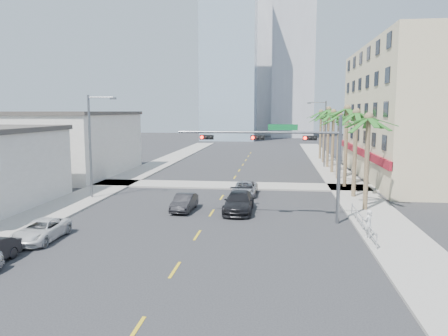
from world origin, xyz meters
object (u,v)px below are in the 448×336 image
traffic_signal_mast (291,149)px  car_lane_right (239,202)px  pedestrian (368,224)px  car_parked_far (41,230)px  car_lane_left (184,202)px  car_lane_center (245,188)px

traffic_signal_mast → car_lane_right: 6.29m
car_lane_right → pedestrian: bearing=-37.1°
car_parked_far → car_lane_left: (6.79, 8.73, 0.03)m
car_parked_far → pedestrian: 19.47m
car_lane_left → car_lane_right: bearing=3.5°
pedestrian → car_lane_right: bearing=-76.5°
car_lane_center → car_lane_right: 6.79m
traffic_signal_mast → car_lane_center: (-3.78, 9.40, -4.44)m
car_parked_far → pedestrian: (19.30, 2.52, 0.37)m
car_parked_far → car_lane_right: (11.00, 8.80, 0.15)m
car_lane_left → pedestrian: (12.51, -6.20, 0.34)m
car_lane_center → car_lane_right: size_ratio=0.85×
car_lane_center → car_parked_far: bearing=-124.1°
traffic_signal_mast → pedestrian: bearing=-39.0°
traffic_signal_mast → car_lane_center: size_ratio=2.49×
car_lane_left → pedestrian: bearing=-23.8°
car_lane_left → car_lane_right: size_ratio=0.74×
pedestrian → car_lane_left: bearing=-65.8°
car_parked_far → car_lane_left: car_lane_left is taller
traffic_signal_mast → car_parked_far: 16.63m
car_lane_left → car_lane_center: (4.21, 6.86, -0.03)m
car_lane_center → pedestrian: size_ratio=2.68×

